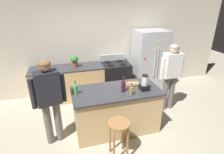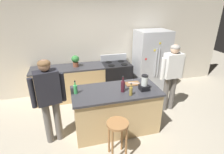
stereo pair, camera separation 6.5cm
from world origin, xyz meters
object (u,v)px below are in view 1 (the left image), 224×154
object	(u,v)px
person_by_sink_right	(171,72)
potted_plant	(74,61)
blender_appliance	(144,84)
cutting_board	(133,83)
bottle_wine	(123,86)
bottle_soda	(76,89)
stove_range	(115,78)
bar_stool	(119,131)
kitchen_island	(116,110)
person_by_island_left	(49,96)
bottle_vinegar	(131,91)
chef_knife	(133,83)
refrigerator	(150,61)

from	to	relation	value
person_by_sink_right	potted_plant	size ratio (longest dim) A/B	5.42
blender_appliance	cutting_board	xyz separation A→B (m)	(-0.12, 0.30, -0.12)
bottle_wine	bottle_soda	world-z (taller)	bottle_wine
stove_range	blender_appliance	bearing A→B (deg)	-87.37
bar_stool	stove_range	bearing A→B (deg)	74.40
kitchen_island	person_by_island_left	world-z (taller)	person_by_island_left
person_by_sink_right	blender_appliance	distance (m)	1.05
blender_appliance	bottle_vinegar	xyz separation A→B (m)	(-0.32, -0.13, -0.04)
stove_range	person_by_island_left	size ratio (longest dim) A/B	0.66
blender_appliance	chef_knife	xyz separation A→B (m)	(-0.10, 0.30, -0.11)
kitchen_island	person_by_island_left	xyz separation A→B (m)	(-1.23, -0.03, 0.53)
blender_appliance	potted_plant	bearing A→B (deg)	124.88
blender_appliance	chef_knife	size ratio (longest dim) A/B	1.40
bottle_soda	bottle_vinegar	world-z (taller)	bottle_soda
kitchen_island	person_by_sink_right	size ratio (longest dim) A/B	1.05
refrigerator	person_by_island_left	xyz separation A→B (m)	(-2.71, -1.53, 0.10)
bar_stool	bottle_soda	bearing A→B (deg)	126.72
person_by_island_left	bar_stool	size ratio (longest dim) A/B	2.32
cutting_board	refrigerator	bearing A→B (deg)	51.17
bottle_vinegar	potted_plant	bearing A→B (deg)	115.20
bottle_vinegar	kitchen_island	bearing A→B (deg)	128.32
stove_range	bottle_soda	distance (m)	1.97
kitchen_island	refrigerator	xyz separation A→B (m)	(1.48, 1.50, 0.43)
person_by_island_left	bar_stool	bearing A→B (deg)	-33.36
bar_stool	person_by_island_left	bearing A→B (deg)	146.64
person_by_island_left	stove_range	bearing A→B (deg)	42.84
stove_range	blender_appliance	distance (m)	1.75
person_by_island_left	bottle_soda	size ratio (longest dim) A/B	6.37
refrigerator	bottle_wine	xyz separation A→B (m)	(-1.37, -1.59, 0.14)
blender_appliance	bottle_vinegar	world-z (taller)	blender_appliance
person_by_sink_right	cutting_board	bearing A→B (deg)	-168.61
bottle_vinegar	chef_knife	bearing A→B (deg)	62.82
bottle_vinegar	blender_appliance	bearing A→B (deg)	22.22
bar_stool	bottle_soda	size ratio (longest dim) A/B	2.75
bottle_wine	chef_knife	distance (m)	0.42
bottle_soda	blender_appliance	bearing A→B (deg)	-8.49
person_by_island_left	bottle_wine	size ratio (longest dim) A/B	5.16
refrigerator	person_by_sink_right	xyz separation A→B (m)	(-0.03, -1.12, 0.10)
bar_stool	person_by_sink_right	bearing A→B (deg)	34.07
stove_range	person_by_island_left	distance (m)	2.34
kitchen_island	bottle_vinegar	world-z (taller)	bottle_vinegar
potted_plant	bottle_vinegar	bearing A→B (deg)	-64.80
bottle_soda	bottle_vinegar	distance (m)	1.02
potted_plant	cutting_board	world-z (taller)	potted_plant
bar_stool	chef_knife	world-z (taller)	chef_knife
refrigerator	bottle_soda	bearing A→B (deg)	-147.31
stove_range	person_by_island_left	bearing A→B (deg)	-137.16
kitchen_island	stove_range	distance (m)	1.59
kitchen_island	person_by_sink_right	world-z (taller)	person_by_sink_right
bottle_vinegar	chef_knife	xyz separation A→B (m)	(0.22, 0.43, -0.06)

